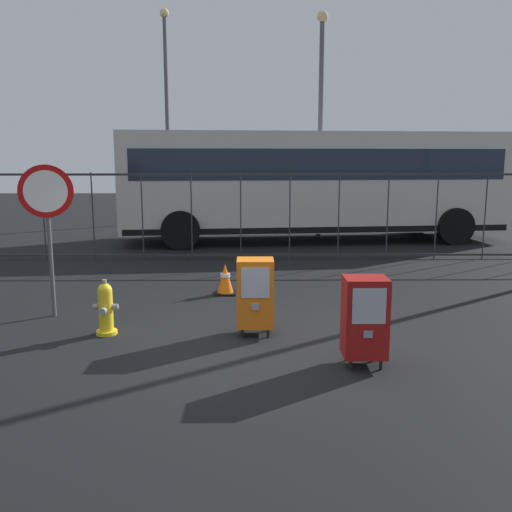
{
  "coord_description": "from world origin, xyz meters",
  "views": [
    {
      "loc": [
        0.21,
        -6.76,
        2.32
      ],
      "look_at": [
        0.3,
        1.2,
        0.9
      ],
      "focal_mm": 38.65,
      "sensor_mm": 36.0,
      "label": 1
    }
  ],
  "objects_px": {
    "newspaper_box_primary": "(255,293)",
    "stop_sign": "(47,209)",
    "street_light_near_right": "(321,108)",
    "fire_hydrant": "(106,309)",
    "newspaper_box_secondary": "(365,317)",
    "bus_near": "(312,180)",
    "street_light_far_left": "(167,102)",
    "traffic_cone": "(225,279)"
  },
  "relations": [
    {
      "from": "fire_hydrant",
      "to": "newspaper_box_secondary",
      "type": "bearing_deg",
      "value": -19.92
    },
    {
      "from": "newspaper_box_secondary",
      "to": "newspaper_box_primary",
      "type": "bearing_deg",
      "value": 137.1
    },
    {
      "from": "stop_sign",
      "to": "traffic_cone",
      "type": "xyz_separation_m",
      "value": [
        2.49,
        1.32,
        -1.34
      ]
    },
    {
      "from": "newspaper_box_secondary",
      "to": "stop_sign",
      "type": "bearing_deg",
      "value": 154.26
    },
    {
      "from": "bus_near",
      "to": "street_light_far_left",
      "type": "bearing_deg",
      "value": 129.99
    },
    {
      "from": "fire_hydrant",
      "to": "newspaper_box_secondary",
      "type": "xyz_separation_m",
      "value": [
        3.2,
        -1.16,
        0.22
      ]
    },
    {
      "from": "traffic_cone",
      "to": "bus_near",
      "type": "height_order",
      "value": "bus_near"
    },
    {
      "from": "stop_sign",
      "to": "street_light_far_left",
      "type": "xyz_separation_m",
      "value": [
        -0.02,
        12.21,
        2.66
      ]
    },
    {
      "from": "newspaper_box_secondary",
      "to": "street_light_far_left",
      "type": "xyz_separation_m",
      "value": [
        -4.22,
        14.24,
        3.69
      ]
    },
    {
      "from": "stop_sign",
      "to": "street_light_near_right",
      "type": "height_order",
      "value": "street_light_near_right"
    },
    {
      "from": "fire_hydrant",
      "to": "street_light_far_left",
      "type": "xyz_separation_m",
      "value": [
        -1.02,
        13.08,
        3.91
      ]
    },
    {
      "from": "newspaper_box_primary",
      "to": "street_light_near_right",
      "type": "xyz_separation_m",
      "value": [
        1.94,
        9.0,
        3.14
      ]
    },
    {
      "from": "newspaper_box_primary",
      "to": "stop_sign",
      "type": "distance_m",
      "value": 3.29
    },
    {
      "from": "newspaper_box_secondary",
      "to": "traffic_cone",
      "type": "relative_size",
      "value": 1.92
    },
    {
      "from": "newspaper_box_primary",
      "to": "traffic_cone",
      "type": "xyz_separation_m",
      "value": [
        -0.5,
        2.22,
        -0.31
      ]
    },
    {
      "from": "newspaper_box_secondary",
      "to": "street_light_far_left",
      "type": "height_order",
      "value": "street_light_far_left"
    },
    {
      "from": "fire_hydrant",
      "to": "traffic_cone",
      "type": "relative_size",
      "value": 1.41
    },
    {
      "from": "stop_sign",
      "to": "traffic_cone",
      "type": "bearing_deg",
      "value": 27.92
    },
    {
      "from": "newspaper_box_primary",
      "to": "newspaper_box_secondary",
      "type": "distance_m",
      "value": 1.66
    },
    {
      "from": "street_light_far_left",
      "to": "bus_near",
      "type": "bearing_deg",
      "value": -44.36
    },
    {
      "from": "street_light_far_left",
      "to": "fire_hydrant",
      "type": "bearing_deg",
      "value": -85.53
    },
    {
      "from": "bus_near",
      "to": "traffic_cone",
      "type": "bearing_deg",
      "value": -114.79
    },
    {
      "from": "newspaper_box_primary",
      "to": "fire_hydrant",
      "type": "bearing_deg",
      "value": 179.1
    },
    {
      "from": "newspaper_box_secondary",
      "to": "street_light_near_right",
      "type": "distance_m",
      "value": 10.63
    },
    {
      "from": "newspaper_box_secondary",
      "to": "traffic_cone",
      "type": "distance_m",
      "value": 3.77
    },
    {
      "from": "newspaper_box_secondary",
      "to": "bus_near",
      "type": "bearing_deg",
      "value": 87.18
    },
    {
      "from": "bus_near",
      "to": "street_light_near_right",
      "type": "relative_size",
      "value": 1.69
    },
    {
      "from": "newspaper_box_secondary",
      "to": "bus_near",
      "type": "distance_m",
      "value": 9.72
    },
    {
      "from": "stop_sign",
      "to": "bus_near",
      "type": "bearing_deg",
      "value": 58.45
    },
    {
      "from": "fire_hydrant",
      "to": "stop_sign",
      "type": "relative_size",
      "value": 0.33
    },
    {
      "from": "newspaper_box_primary",
      "to": "traffic_cone",
      "type": "bearing_deg",
      "value": 102.6
    },
    {
      "from": "newspaper_box_secondary",
      "to": "street_light_near_right",
      "type": "bearing_deg",
      "value": 85.88
    },
    {
      "from": "newspaper_box_primary",
      "to": "street_light_near_right",
      "type": "distance_m",
      "value": 9.73
    },
    {
      "from": "fire_hydrant",
      "to": "bus_near",
      "type": "distance_m",
      "value": 9.35
    },
    {
      "from": "fire_hydrant",
      "to": "street_light_near_right",
      "type": "height_order",
      "value": "street_light_near_right"
    },
    {
      "from": "stop_sign",
      "to": "street_light_far_left",
      "type": "distance_m",
      "value": 12.5
    },
    {
      "from": "street_light_near_right",
      "to": "traffic_cone",
      "type": "bearing_deg",
      "value": -109.78
    },
    {
      "from": "newspaper_box_secondary",
      "to": "stop_sign",
      "type": "height_order",
      "value": "stop_sign"
    },
    {
      "from": "street_light_near_right",
      "to": "street_light_far_left",
      "type": "distance_m",
      "value": 6.46
    },
    {
      "from": "newspaper_box_primary",
      "to": "stop_sign",
      "type": "relative_size",
      "value": 0.46
    },
    {
      "from": "street_light_near_right",
      "to": "street_light_far_left",
      "type": "height_order",
      "value": "street_light_far_left"
    },
    {
      "from": "fire_hydrant",
      "to": "traffic_cone",
      "type": "distance_m",
      "value": 2.65
    }
  ]
}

